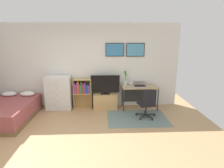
% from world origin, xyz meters
% --- Properties ---
extents(ground_plane, '(7.20, 7.20, 0.00)m').
position_xyz_m(ground_plane, '(0.00, 0.00, 0.00)').
color(ground_plane, tan).
extents(wall_back_with_posters, '(6.12, 0.09, 2.70)m').
position_xyz_m(wall_back_with_posters, '(0.02, 2.43, 1.36)').
color(wall_back_with_posters, silver).
rests_on(wall_back_with_posters, ground_plane).
extents(area_rug, '(1.70, 1.20, 0.01)m').
position_xyz_m(area_rug, '(1.57, 1.31, 0.00)').
color(area_rug, slate).
rests_on(area_rug, ground_plane).
extents(bed, '(1.35, 1.96, 0.61)m').
position_xyz_m(bed, '(-2.07, 1.41, 0.25)').
color(bed, brown).
rests_on(bed, ground_plane).
extents(dresser, '(0.80, 0.46, 1.08)m').
position_xyz_m(dresser, '(-0.82, 2.15, 0.54)').
color(dresser, silver).
rests_on(dresser, ground_plane).
extents(bookshelf, '(0.57, 0.30, 0.97)m').
position_xyz_m(bookshelf, '(-0.07, 2.22, 0.59)').
color(bookshelf, tan).
rests_on(bookshelf, ground_plane).
extents(tv_stand, '(0.77, 0.41, 0.48)m').
position_xyz_m(tv_stand, '(0.66, 2.17, 0.24)').
color(tv_stand, tan).
rests_on(tv_stand, ground_plane).
extents(television, '(0.92, 0.16, 0.61)m').
position_xyz_m(television, '(0.66, 2.15, 0.79)').
color(television, black).
rests_on(television, tv_stand).
extents(desk, '(1.13, 0.56, 0.74)m').
position_xyz_m(desk, '(1.77, 2.17, 0.60)').
color(desk, tan).
rests_on(desk, ground_plane).
extents(office_chair, '(0.58, 0.57, 0.86)m').
position_xyz_m(office_chair, '(1.84, 1.31, 0.46)').
color(office_chair, '#232326').
rests_on(office_chair, ground_plane).
extents(laptop, '(0.39, 0.42, 0.17)m').
position_xyz_m(laptop, '(1.78, 2.17, 0.80)').
color(laptop, '#B7B7BC').
rests_on(laptop, desk).
extents(computer_mouse, '(0.06, 0.10, 0.03)m').
position_xyz_m(computer_mouse, '(2.03, 2.05, 0.76)').
color(computer_mouse, silver).
rests_on(computer_mouse, desk).
extents(bamboo_vase, '(0.09, 0.10, 0.49)m').
position_xyz_m(bamboo_vase, '(1.32, 2.25, 0.97)').
color(bamboo_vase, silver).
rests_on(bamboo_vase, desk).
extents(wine_glass, '(0.07, 0.07, 0.18)m').
position_xyz_m(wine_glass, '(1.46, 2.00, 0.87)').
color(wine_glass, silver).
rests_on(wine_glass, desk).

